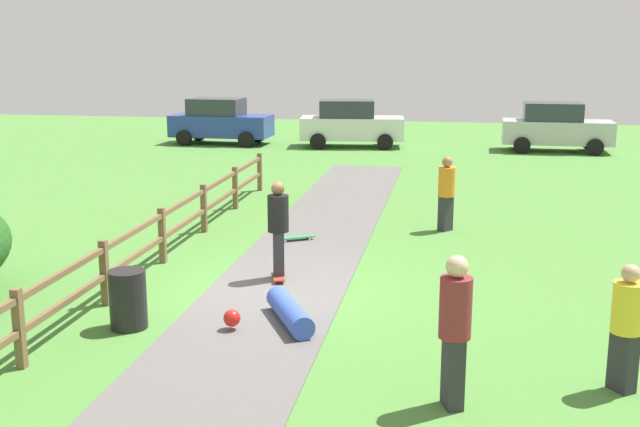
# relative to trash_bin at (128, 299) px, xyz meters

# --- Properties ---
(ground_plane) EXTENTS (60.00, 60.00, 0.00)m
(ground_plane) POSITION_rel_trash_bin_xyz_m (1.80, 2.20, -0.45)
(ground_plane) COLOR #4C8438
(asphalt_path) EXTENTS (2.40, 28.00, 0.02)m
(asphalt_path) POSITION_rel_trash_bin_xyz_m (1.80, 2.20, -0.44)
(asphalt_path) COLOR #605E5B
(asphalt_path) RESTS_ON ground_plane
(wooden_fence) EXTENTS (0.12, 18.12, 1.10)m
(wooden_fence) POSITION_rel_trash_bin_xyz_m (-0.80, 2.20, 0.22)
(wooden_fence) COLOR brown
(wooden_fence) RESTS_ON ground_plane
(trash_bin) EXTENTS (0.56, 0.56, 0.90)m
(trash_bin) POSITION_rel_trash_bin_xyz_m (0.00, 0.00, 0.00)
(trash_bin) COLOR black
(trash_bin) RESTS_ON ground_plane
(skater_riding) EXTENTS (0.46, 0.82, 1.79)m
(skater_riding) POSITION_rel_trash_bin_xyz_m (1.69, 2.79, 0.57)
(skater_riding) COLOR #B23326
(skater_riding) RESTS_ON asphalt_path
(skater_fallen) EXTENTS (1.44, 1.54, 0.36)m
(skater_fallen) POSITION_rel_trash_bin_xyz_m (2.31, 0.52, -0.25)
(skater_fallen) COLOR blue
(skater_fallen) RESTS_ON asphalt_path
(skateboard_loose) EXTENTS (0.79, 0.58, 0.08)m
(skateboard_loose) POSITION_rel_trash_bin_xyz_m (1.44, 5.58, -0.36)
(skateboard_loose) COLOR #338C4C
(skateboard_loose) RESTS_ON asphalt_path
(bystander_maroon) EXTENTS (0.48, 0.48, 1.87)m
(bystander_maroon) POSITION_rel_trash_bin_xyz_m (4.85, -1.81, 0.59)
(bystander_maroon) COLOR #2D2D33
(bystander_maroon) RESTS_ON ground_plane
(bystander_orange) EXTENTS (0.53, 0.53, 1.72)m
(bystander_orange) POSITION_rel_trash_bin_xyz_m (4.61, 7.14, 0.49)
(bystander_orange) COLOR #2D2D33
(bystander_orange) RESTS_ON ground_plane
(bystander_yellow) EXTENTS (0.53, 0.53, 1.63)m
(bystander_yellow) POSITION_rel_trash_bin_xyz_m (6.93, -1.00, 0.44)
(bystander_yellow) COLOR #2D2D33
(bystander_yellow) RESTS_ON ground_plane
(parked_car_white) EXTENTS (4.35, 2.34, 1.92)m
(parked_car_white) POSITION_rel_trash_bin_xyz_m (0.51, 21.27, 0.51)
(parked_car_white) COLOR silver
(parked_car_white) RESTS_ON ground_plane
(parked_car_silver) EXTENTS (4.25, 2.10, 1.92)m
(parked_car_silver) POSITION_rel_trash_bin_xyz_m (8.64, 21.28, 0.51)
(parked_car_silver) COLOR #B7B7BC
(parked_car_silver) RESTS_ON ground_plane
(parked_car_blue) EXTENTS (4.26, 2.12, 1.92)m
(parked_car_blue) POSITION_rel_trash_bin_xyz_m (-5.08, 21.28, 0.51)
(parked_car_blue) COLOR #283D99
(parked_car_blue) RESTS_ON ground_plane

